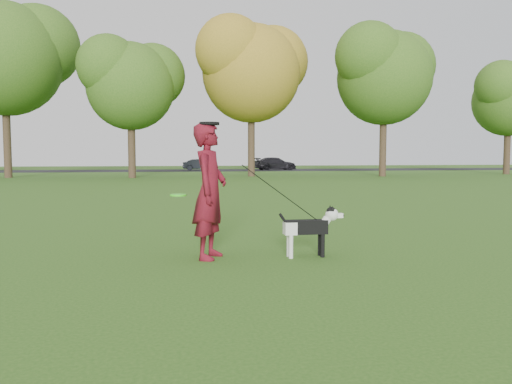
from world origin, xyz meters
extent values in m
plane|color=#285116|center=(0.00, 0.00, 0.00)|extent=(120.00, 120.00, 0.00)
cube|color=black|center=(0.00, 40.00, 0.01)|extent=(120.00, 7.00, 0.02)
imported|color=#540C1C|center=(-0.86, -0.57, 0.98)|extent=(0.70, 0.84, 1.96)
cube|color=black|center=(0.54, -0.71, 0.45)|extent=(0.63, 0.19, 0.21)
cube|color=white|center=(0.30, -0.71, 0.43)|extent=(0.18, 0.20, 0.18)
cylinder|color=white|center=(0.30, -0.78, 0.17)|extent=(0.06, 0.06, 0.34)
cylinder|color=white|center=(0.30, -0.64, 0.17)|extent=(0.06, 0.06, 0.34)
cylinder|color=black|center=(0.78, -0.78, 0.17)|extent=(0.06, 0.06, 0.34)
cylinder|color=black|center=(0.78, -0.64, 0.17)|extent=(0.06, 0.06, 0.34)
cylinder|color=white|center=(0.82, -0.71, 0.50)|extent=(0.21, 0.13, 0.22)
sphere|color=white|center=(0.93, -0.71, 0.62)|extent=(0.19, 0.19, 0.19)
sphere|color=black|center=(0.92, -0.71, 0.66)|extent=(0.15, 0.15, 0.15)
cube|color=white|center=(1.04, -0.71, 0.60)|extent=(0.13, 0.07, 0.07)
sphere|color=black|center=(1.11, -0.71, 0.60)|extent=(0.04, 0.04, 0.04)
cone|color=black|center=(0.92, -0.76, 0.72)|extent=(0.07, 0.07, 0.08)
cone|color=black|center=(0.92, -0.66, 0.72)|extent=(0.07, 0.07, 0.08)
cylinder|color=black|center=(0.24, -0.71, 0.52)|extent=(0.22, 0.04, 0.29)
cylinder|color=black|center=(0.76, -0.71, 0.51)|extent=(0.14, 0.14, 0.02)
imported|color=black|center=(1.12, 40.00, 0.55)|extent=(3.23, 1.17, 1.06)
imported|color=#242127|center=(8.50, 40.00, 0.63)|extent=(4.45, 2.48, 1.22)
cylinder|color=#3EF01E|center=(-1.31, -0.70, 0.94)|extent=(0.23, 0.23, 0.02)
cylinder|color=black|center=(-0.86, -0.57, 1.95)|extent=(0.29, 0.29, 0.04)
cylinder|color=#38281C|center=(-12.00, 27.00, 2.73)|extent=(0.48, 0.48, 5.46)
sphere|color=#426B1E|center=(-12.00, 27.00, 8.37)|extent=(7.28, 7.28, 7.28)
cylinder|color=#38281C|center=(-4.00, 25.50, 2.10)|extent=(0.48, 0.48, 4.20)
sphere|color=#426B1E|center=(-4.00, 25.50, 6.44)|extent=(5.60, 5.60, 5.60)
cylinder|color=#38281C|center=(4.00, 26.50, 2.52)|extent=(0.48, 0.48, 5.04)
sphere|color=#A58426|center=(4.00, 26.50, 7.73)|extent=(6.72, 6.72, 6.72)
cylinder|color=#38281C|center=(13.00, 25.00, 2.42)|extent=(0.48, 0.48, 4.83)
sphere|color=#426B1E|center=(13.00, 25.00, 7.41)|extent=(6.44, 6.44, 6.44)
cylinder|color=#38281C|center=(24.00, 27.00, 1.99)|extent=(0.48, 0.48, 3.99)
sphere|color=#426B1E|center=(24.00, 27.00, 6.12)|extent=(5.32, 5.32, 5.32)
camera|label=1|loc=(-1.38, -7.76, 1.51)|focal=35.00mm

